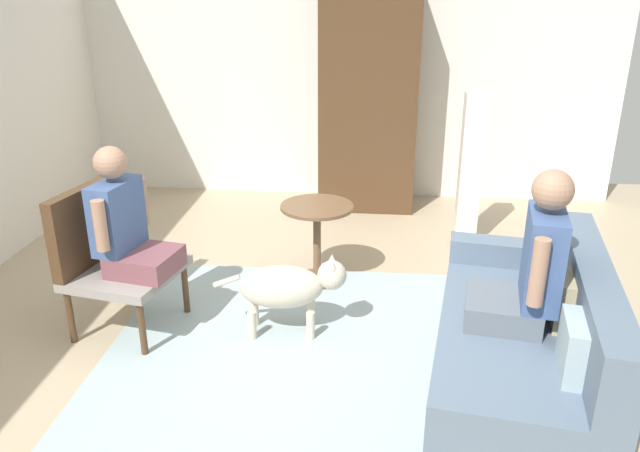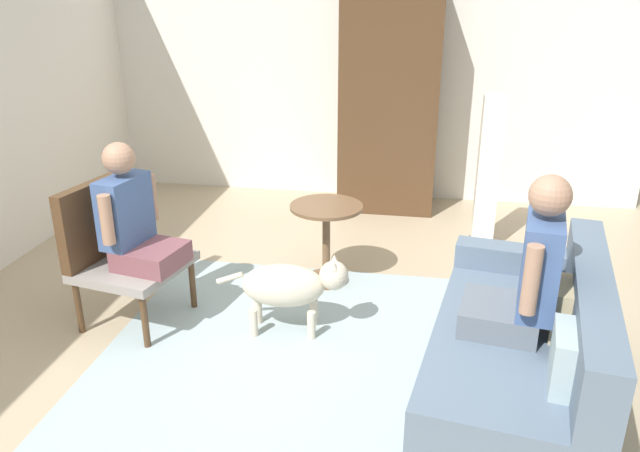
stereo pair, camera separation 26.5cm
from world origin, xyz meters
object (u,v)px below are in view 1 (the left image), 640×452
(dog, at_px, (288,287))
(armoire_cabinet, at_px, (368,100))
(column_lamp, at_px, (470,171))
(person_on_couch, at_px, (531,266))
(person_on_armchair, at_px, (126,224))
(armchair, at_px, (106,251))
(round_end_table, at_px, (317,232))
(couch, at_px, (526,346))

(dog, xyz_separation_m, armoire_cabinet, (0.44, 2.60, 0.76))
(dog, distance_m, armoire_cabinet, 2.74)
(armoire_cabinet, bearing_deg, column_lamp, -45.26)
(person_on_couch, xyz_separation_m, column_lamp, (-0.02, 2.21, -0.14))
(person_on_couch, distance_m, person_on_armchair, 2.45)
(armchair, height_order, armoire_cabinet, armoire_cabinet)
(round_end_table, height_order, armoire_cabinet, armoire_cabinet)
(dog, bearing_deg, armchair, 179.95)
(round_end_table, bearing_deg, armoire_cabinet, 79.87)
(armchair, height_order, person_on_couch, person_on_couch)
(armchair, distance_m, armoire_cabinet, 3.12)
(couch, height_order, round_end_table, couch)
(round_end_table, xyz_separation_m, armoire_cabinet, (0.33, 1.83, 0.68))
(armchair, bearing_deg, person_on_couch, -11.71)
(person_on_couch, height_order, round_end_table, person_on_couch)
(person_on_couch, relative_size, person_on_armchair, 1.06)
(column_lamp, distance_m, armoire_cabinet, 1.36)
(person_on_couch, height_order, armoire_cabinet, armoire_cabinet)
(couch, bearing_deg, column_lamp, 91.52)
(column_lamp, height_order, armoire_cabinet, armoire_cabinet)
(round_end_table, bearing_deg, person_on_couch, -46.02)
(couch, relative_size, column_lamp, 1.38)
(couch, xyz_separation_m, round_end_table, (-1.29, 1.29, 0.11))
(round_end_table, xyz_separation_m, dog, (-0.11, -0.77, -0.07))
(person_on_armchair, bearing_deg, person_on_couch, -11.75)
(armchair, bearing_deg, couch, -11.28)
(armchair, xyz_separation_m, person_on_couch, (2.57, -0.53, 0.26))
(column_lamp, xyz_separation_m, armoire_cabinet, (-0.91, 0.92, 0.43))
(armchair, distance_m, column_lamp, 3.05)
(couch, xyz_separation_m, person_on_couch, (-0.04, -0.01, 0.49))
(armchair, height_order, person_on_armchair, person_on_armchair)
(round_end_table, distance_m, column_lamp, 1.56)
(couch, height_order, column_lamp, column_lamp)
(armchair, height_order, column_lamp, column_lamp)
(round_end_table, height_order, column_lamp, column_lamp)
(person_on_couch, bearing_deg, couch, 18.12)
(armchair, distance_m, person_on_couch, 2.63)
(round_end_table, relative_size, column_lamp, 0.47)
(armchair, distance_m, person_on_armchair, 0.27)
(person_on_couch, xyz_separation_m, person_on_armchair, (-2.40, 0.50, -0.04))
(person_on_couch, bearing_deg, person_on_armchair, 168.25)
(person_on_couch, xyz_separation_m, armoire_cabinet, (-0.93, 3.13, 0.30))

